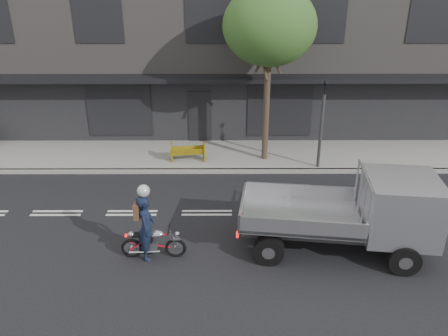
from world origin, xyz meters
The scene contains 10 objects.
ground centered at (0.00, 0.00, 0.00)m, with size 80.00×80.00×0.00m, color black.
sidewalk centered at (0.00, 4.70, 0.07)m, with size 32.00×3.20×0.15m, color gray.
kerb centered at (0.00, 3.10, 0.07)m, with size 32.00×0.20×0.15m, color gray.
building_main centered at (0.00, 11.30, 4.00)m, with size 26.00×10.00×8.00m, color slate.
street_tree centered at (2.20, 4.20, 5.28)m, with size 3.40×3.40×6.74m.
traffic_light_pole centered at (4.20, 3.35, 1.65)m, with size 0.12×0.12×3.50m.
motorcycle centered at (-1.34, -2.35, 0.46)m, with size 1.75×0.51×0.90m.
rider centered at (-1.49, -2.35, 0.92)m, with size 0.67×0.44×1.84m, color #121B32.
flatbed_ute centered at (4.67, -2.14, 1.33)m, with size 5.26×2.66×2.34m.
construction_barrier centered at (-0.88, 3.81, 0.54)m, with size 1.38×0.55×0.77m, color yellow, non-canonical shape.
Camera 1 is at (0.51, -12.16, 6.95)m, focal length 35.00 mm.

